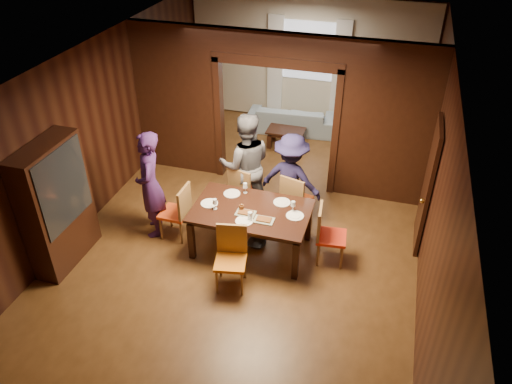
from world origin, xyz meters
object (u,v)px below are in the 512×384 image
(hutch, at_px, (57,205))
(dining_table, at_px, (251,229))
(person_grey, at_px, (246,165))
(chair_near, at_px, (230,260))
(chair_right, at_px, (332,235))
(person_purple, at_px, (150,185))
(chair_far_l, at_px, (246,189))
(person_navy, at_px, (291,179))
(sofa, at_px, (291,119))
(chair_left, at_px, (174,211))
(chair_far_r, at_px, (297,198))
(coffee_table, at_px, (286,138))

(hutch, bearing_deg, dining_table, 20.96)
(person_grey, relative_size, chair_near, 1.93)
(chair_right, bearing_deg, hutch, 99.77)
(chair_right, bearing_deg, dining_table, 87.51)
(person_purple, relative_size, chair_far_l, 1.89)
(chair_right, bearing_deg, person_navy, 38.09)
(dining_table, bearing_deg, chair_right, 3.37)
(hutch, bearing_deg, person_purple, 45.38)
(dining_table, bearing_deg, sofa, 94.68)
(chair_left, bearing_deg, dining_table, 92.46)
(person_navy, bearing_deg, sofa, -68.28)
(chair_right, distance_m, hutch, 4.13)
(chair_right, relative_size, hutch, 0.48)
(chair_far_l, bearing_deg, person_grey, -59.13)
(chair_far_r, bearing_deg, chair_near, 88.15)
(person_grey, relative_size, chair_right, 1.93)
(dining_table, distance_m, chair_near, 0.91)
(person_grey, distance_m, chair_right, 1.94)
(sofa, xyz_separation_m, chair_far_l, (-0.03, -3.40, 0.20))
(chair_near, bearing_deg, dining_table, 76.29)
(coffee_table, relative_size, hutch, 0.40)
(coffee_table, bearing_deg, chair_near, -86.73)
(sofa, bearing_deg, person_purple, 68.70)
(person_purple, distance_m, chair_left, 0.58)
(coffee_table, bearing_deg, person_grey, -92.44)
(person_purple, relative_size, person_navy, 1.13)
(person_grey, bearing_deg, chair_far_r, 155.00)
(person_purple, bearing_deg, chair_near, 37.42)
(chair_right, relative_size, chair_near, 1.00)
(dining_table, relative_size, chair_left, 1.86)
(chair_far_l, bearing_deg, chair_far_r, -164.91)
(person_navy, bearing_deg, chair_right, 143.09)
(chair_near, bearing_deg, chair_right, 25.68)
(person_navy, height_order, chair_near, person_navy)
(chair_right, xyz_separation_m, chair_far_r, (-0.73, 0.83, 0.00))
(dining_table, height_order, chair_left, chair_left)
(chair_far_r, bearing_deg, chair_far_l, 14.87)
(chair_near, xyz_separation_m, hutch, (-2.65, -0.13, 0.52))
(chair_far_r, height_order, hutch, hutch)
(person_grey, relative_size, chair_far_r, 1.93)
(person_grey, height_order, hutch, hutch)
(person_grey, xyz_separation_m, chair_far_r, (0.92, -0.07, -0.45))
(chair_left, height_order, chair_right, same)
(person_grey, xyz_separation_m, chair_right, (1.65, -0.91, -0.45))
(person_purple, height_order, chair_far_r, person_purple)
(person_navy, xyz_separation_m, coffee_table, (-0.69, 2.54, -0.61))
(coffee_table, height_order, chair_far_l, chair_far_l)
(chair_far_l, bearing_deg, coffee_table, -76.28)
(dining_table, bearing_deg, chair_far_r, 59.83)
(person_purple, distance_m, dining_table, 1.77)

